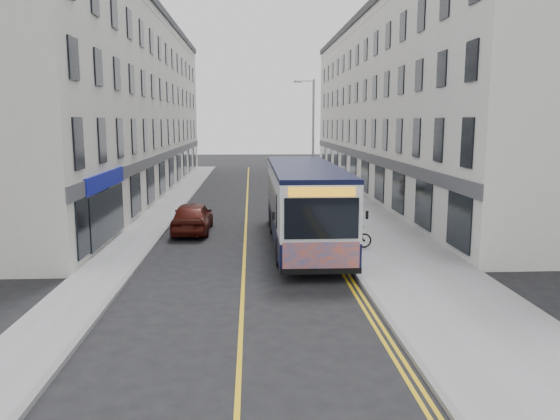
{
  "coord_description": "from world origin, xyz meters",
  "views": [
    {
      "loc": [
        0.3,
        -20.71,
        5.4
      ],
      "look_at": [
        1.54,
        2.58,
        1.6
      ],
      "focal_mm": 35.0,
      "sensor_mm": 36.0,
      "label": 1
    }
  ],
  "objects": [
    {
      "name": "car_white",
      "position": [
        3.2,
        23.71,
        0.65
      ],
      "size": [
        1.48,
        4.0,
        1.31
      ],
      "primitive_type": "imported",
      "rotation": [
        0.0,
        0.0,
        0.02
      ],
      "color": "white",
      "rests_on": "ground"
    },
    {
      "name": "ground",
      "position": [
        0.0,
        0.0,
        0.0
      ],
      "size": [
        140.0,
        140.0,
        0.0
      ],
      "primitive_type": "plane",
      "color": "black",
      "rests_on": "ground"
    },
    {
      "name": "pedestrian_far",
      "position": [
        6.31,
        13.76,
        1.1
      ],
      "size": [
        1.19,
        1.1,
        1.96
      ],
      "primitive_type": "imported",
      "rotation": [
        0.0,
        0.0,
        0.48
      ],
      "color": "black",
      "rests_on": "pavement_east"
    },
    {
      "name": "pavement_west",
      "position": [
        -5.0,
        12.0,
        0.06
      ],
      "size": [
        2.0,
        64.0,
        0.12
      ],
      "primitive_type": "cube",
      "color": "gray",
      "rests_on": "ground"
    },
    {
      "name": "terrace_east",
      "position": [
        11.5,
        21.0,
        6.5
      ],
      "size": [
        6.0,
        46.0,
        13.0
      ],
      "primitive_type": "cube",
      "color": "silver",
      "rests_on": "ground"
    },
    {
      "name": "bicycle",
      "position": [
        4.43,
        1.55,
        0.6
      ],
      "size": [
        1.85,
        0.67,
        0.97
      ],
      "primitive_type": "imported",
      "rotation": [
        0.0,
        0.0,
        1.58
      ],
      "color": "black",
      "rests_on": "pavement_east"
    },
    {
      "name": "terrace_west",
      "position": [
        -9.0,
        21.0,
        6.5
      ],
      "size": [
        6.0,
        46.0,
        13.0
      ],
      "primitive_type": "cube",
      "color": "beige",
      "rests_on": "ground"
    },
    {
      "name": "streetlamp",
      "position": [
        4.17,
        14.0,
        4.38
      ],
      "size": [
        1.32,
        0.18,
        8.0
      ],
      "color": "#979A9F",
      "rests_on": "ground"
    },
    {
      "name": "road_dbl_yellow_outer",
      "position": [
        3.75,
        12.0,
        0.0
      ],
      "size": [
        0.1,
        64.0,
        0.01
      ],
      "primitive_type": "cube",
      "color": "gold",
      "rests_on": "ground"
    },
    {
      "name": "car_maroon",
      "position": [
        -2.6,
        5.8,
        0.77
      ],
      "size": [
        1.83,
        4.51,
        1.53
      ],
      "primitive_type": "imported",
      "rotation": [
        0.0,
        0.0,
        3.14
      ],
      "color": "#47120B",
      "rests_on": "ground"
    },
    {
      "name": "city_bus",
      "position": [
        2.6,
        2.87,
        1.92
      ],
      "size": [
        2.82,
        12.1,
        3.52
      ],
      "color": "black",
      "rests_on": "ground"
    },
    {
      "name": "kerb_east",
      "position": [
        4.0,
        12.0,
        0.07
      ],
      "size": [
        0.18,
        64.0,
        0.13
      ],
      "primitive_type": "cube",
      "color": "slate",
      "rests_on": "ground"
    },
    {
      "name": "road_centre_line",
      "position": [
        0.0,
        12.0,
        0.0
      ],
      "size": [
        0.12,
        64.0,
        0.01
      ],
      "primitive_type": "cube",
      "color": "gold",
      "rests_on": "ground"
    },
    {
      "name": "kerb_west",
      "position": [
        -4.0,
        12.0,
        0.07
      ],
      "size": [
        0.18,
        64.0,
        0.13
      ],
      "primitive_type": "cube",
      "color": "slate",
      "rests_on": "ground"
    },
    {
      "name": "pedestrian_near",
      "position": [
        6.4,
        14.94,
        1.1
      ],
      "size": [
        0.84,
        0.72,
        1.97
      ],
      "primitive_type": "imported",
      "rotation": [
        0.0,
        0.0,
        -0.41
      ],
      "color": "olive",
      "rests_on": "pavement_east"
    },
    {
      "name": "pavement_east",
      "position": [
        6.25,
        12.0,
        0.06
      ],
      "size": [
        4.5,
        64.0,
        0.12
      ],
      "primitive_type": "cube",
      "color": "gray",
      "rests_on": "ground"
    },
    {
      "name": "road_dbl_yellow_inner",
      "position": [
        3.55,
        12.0,
        0.0
      ],
      "size": [
        0.1,
        64.0,
        0.01
      ],
      "primitive_type": "cube",
      "color": "gold",
      "rests_on": "ground"
    }
  ]
}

